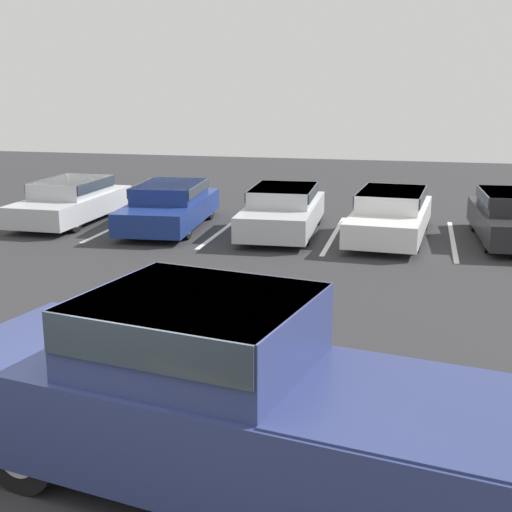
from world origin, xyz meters
name	(u,v)px	position (x,y,z in m)	size (l,w,h in m)	color
ground_plane	(139,489)	(0.00, 0.00, 0.00)	(60.00, 60.00, 0.00)	#2D2D30
stall_stripe_a	(23,220)	(-8.48, 12.22, 0.00)	(0.12, 4.76, 0.01)	white
stall_stripe_b	(120,224)	(-5.50, 12.22, 0.00)	(0.12, 4.76, 0.01)	white
stall_stripe_c	(224,229)	(-2.52, 12.22, 0.00)	(0.12, 4.76, 0.01)	white
stall_stripe_d	(334,235)	(0.45, 12.22, 0.00)	(0.12, 4.76, 0.01)	white
stall_stripe_e	(453,240)	(3.43, 12.22, 0.00)	(0.12, 4.76, 0.01)	white
pickup_truck	(226,397)	(0.82, 0.29, 0.95)	(6.16, 3.17, 1.93)	navy
parked_sedan_a	(72,199)	(-6.98, 12.32, 0.64)	(1.80, 4.48, 1.19)	#B7BABF
parked_sedan_b	(170,204)	(-4.01, 12.17, 0.64)	(2.11, 4.70, 1.20)	navy
parked_sedan_c	(283,209)	(-0.90, 12.17, 0.64)	(1.91, 4.53, 1.20)	#B7BABF
parked_sedan_d	(391,213)	(1.88, 12.16, 0.65)	(2.05, 4.81, 1.21)	silver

